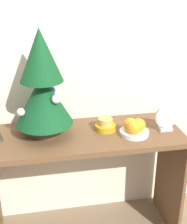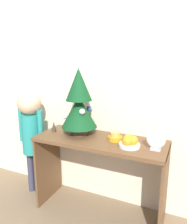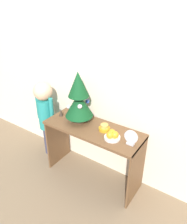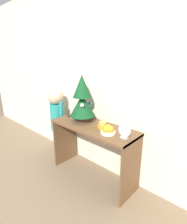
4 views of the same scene
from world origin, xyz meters
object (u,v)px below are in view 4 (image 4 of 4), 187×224
mini_tree (82,99)px  singing_bowl (103,125)px  desk_clock (124,131)px  child_figure (56,112)px  figurine (68,114)px  fruit_bowl (108,130)px

mini_tree → singing_bowl: mini_tree is taller
singing_bowl → desk_clock: 0.35m
desk_clock → singing_bowl: bearing=168.2°
desk_clock → child_figure: 1.23m
child_figure → singing_bowl: bearing=0.9°
singing_bowl → figurine: (-0.60, -0.02, 0.02)m
desk_clock → figurine: bearing=177.0°
singing_bowl → fruit_bowl: bearing=-30.7°
mini_tree → desk_clock: mini_tree is taller
mini_tree → fruit_bowl: 0.56m
singing_bowl → figurine: bearing=-177.9°
desk_clock → figurine: (-0.94, 0.05, -0.03)m
mini_tree → desk_clock: size_ratio=3.74×
mini_tree → desk_clock: (0.69, -0.08, -0.21)m
singing_bowl → child_figure: child_figure is taller
figurine → fruit_bowl: bearing=-5.0°
singing_bowl → mini_tree: bearing=178.5°
figurine → child_figure: (-0.28, 0.01, -0.03)m
mini_tree → figurine: bearing=-173.0°
fruit_bowl → desk_clock: (0.20, 0.02, 0.04)m
desk_clock → child_figure: (-1.22, 0.06, -0.06)m
desk_clock → figurine: 0.94m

